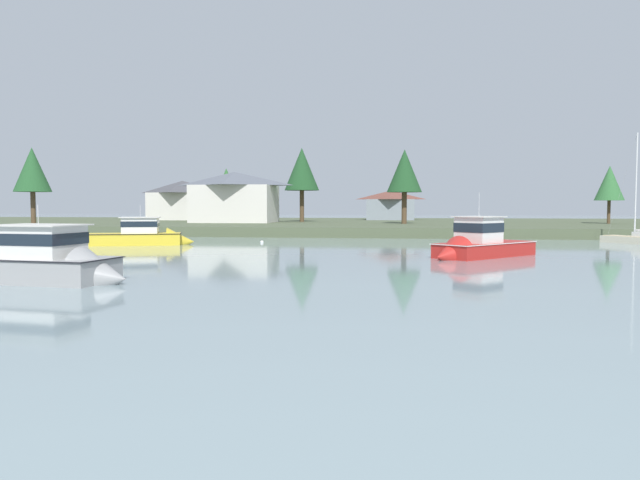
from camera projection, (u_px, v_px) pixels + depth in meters
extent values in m
cube|color=#4C563D|center=(333.00, 225.00, 93.40)|extent=(196.18, 51.77, 1.14)
cube|color=gray|center=(26.00, 276.00, 29.26)|extent=(8.90, 4.30, 1.80)
cone|color=gray|center=(103.00, 278.00, 28.16)|extent=(2.75, 3.20, 2.92)
cube|color=black|center=(25.00, 258.00, 29.21)|extent=(9.09, 4.45, 0.05)
cube|color=silver|center=(39.00, 242.00, 28.96)|extent=(3.88, 3.03, 1.52)
cube|color=#19232D|center=(39.00, 238.00, 28.95)|extent=(3.96, 3.09, 0.55)
cube|color=beige|center=(38.00, 225.00, 28.92)|extent=(4.36, 3.50, 0.06)
cylinder|color=silver|center=(38.00, 215.00, 28.89)|extent=(0.03, 0.03, 0.95)
cube|color=beige|center=(640.00, 243.00, 57.23)|extent=(5.66, 7.23, 1.12)
cube|color=#CCB78E|center=(640.00, 237.00, 57.20)|extent=(5.22, 6.73, 0.04)
cylinder|color=silver|center=(636.00, 185.00, 57.45)|extent=(0.15, 0.15, 9.79)
cylinder|color=#999999|center=(622.00, 185.00, 58.78)|extent=(1.64, 2.49, 9.74)
cube|color=gold|center=(132.00, 242.00, 55.70)|extent=(9.29, 5.57, 1.67)
cone|color=gold|center=(181.00, 242.00, 56.49)|extent=(3.18, 3.31, 2.68)
cube|color=black|center=(131.00, 234.00, 55.66)|extent=(9.50, 5.73, 0.05)
cube|color=silver|center=(140.00, 225.00, 55.76)|extent=(3.73, 3.24, 1.43)
cube|color=#19232D|center=(140.00, 224.00, 55.75)|extent=(3.80, 3.31, 0.52)
cube|color=beige|center=(140.00, 217.00, 55.72)|extent=(4.21, 3.72, 0.06)
cylinder|color=silver|center=(140.00, 211.00, 55.68)|extent=(0.03, 0.03, 1.10)
cube|color=tan|center=(480.00, 241.00, 58.35)|extent=(2.93, 5.83, 1.27)
cone|color=tan|center=(471.00, 240.00, 61.12)|extent=(1.99, 1.86, 1.73)
cube|color=black|center=(480.00, 235.00, 58.31)|extent=(3.03, 5.96, 0.05)
cube|color=silver|center=(479.00, 230.00, 58.46)|extent=(1.90, 2.34, 0.91)
cube|color=#19232D|center=(479.00, 229.00, 58.45)|extent=(1.94, 2.38, 0.33)
cube|color=beige|center=(480.00, 225.00, 58.43)|extent=(2.19, 2.63, 0.06)
cylinder|color=silver|center=(480.00, 219.00, 58.40)|extent=(0.03, 0.03, 0.96)
cube|color=#B2231E|center=(485.00, 253.00, 43.25)|extent=(7.81, 8.17, 1.57)
cone|color=#B2231E|center=(448.00, 256.00, 40.58)|extent=(3.56, 3.54, 2.70)
cube|color=silver|center=(485.00, 243.00, 43.21)|extent=(8.02, 8.37, 0.05)
cube|color=silver|center=(479.00, 230.00, 42.64)|extent=(3.45, 3.46, 1.80)
cube|color=#19232D|center=(479.00, 227.00, 42.63)|extent=(3.52, 3.53, 0.65)
cube|color=beige|center=(479.00, 217.00, 42.59)|extent=(3.94, 3.94, 0.06)
cylinder|color=silver|center=(479.00, 204.00, 42.54)|extent=(0.03, 0.03, 1.66)
sphere|color=white|center=(262.00, 242.00, 58.96)|extent=(0.33, 0.33, 0.33)
torus|color=#333338|center=(262.00, 240.00, 58.95)|extent=(0.12, 0.12, 0.02)
cylinder|color=brown|center=(33.00, 198.00, 75.13)|extent=(0.59, 0.59, 6.79)
cone|color=#235128|center=(32.00, 170.00, 74.93)|extent=(4.48, 4.48, 5.48)
cylinder|color=brown|center=(609.00, 205.00, 82.08)|extent=(0.43, 0.43, 5.18)
cone|color=#336B38|center=(610.00, 183.00, 81.91)|extent=(3.84, 3.84, 4.69)
cylinder|color=brown|center=(302.00, 196.00, 91.21)|extent=(0.66, 0.66, 7.73)
cone|color=#1E4723|center=(302.00, 169.00, 90.98)|extent=(5.21, 5.21, 6.37)
cylinder|color=brown|center=(404.00, 198.00, 81.73)|extent=(0.70, 0.70, 6.95)
cone|color=#1E4723|center=(404.00, 171.00, 81.52)|extent=(4.70, 4.70, 5.75)
cylinder|color=brown|center=(227.00, 202.00, 95.57)|extent=(0.61, 0.61, 5.91)
cone|color=#2D602D|center=(226.00, 183.00, 95.40)|extent=(3.83, 3.83, 4.68)
cube|color=silver|center=(183.00, 206.00, 104.29)|extent=(9.89, 8.41, 4.60)
pyramid|color=#47474C|center=(183.00, 187.00, 104.10)|extent=(10.69, 9.08, 2.09)
cube|color=gray|center=(391.00, 210.00, 103.52)|extent=(7.92, 6.32, 3.50)
pyramid|color=brown|center=(391.00, 195.00, 103.37)|extent=(8.56, 6.83, 1.49)
cube|color=silver|center=(235.00, 204.00, 88.82)|extent=(11.52, 8.46, 5.38)
pyramid|color=#565B66|center=(235.00, 179.00, 88.60)|extent=(12.45, 9.13, 1.98)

